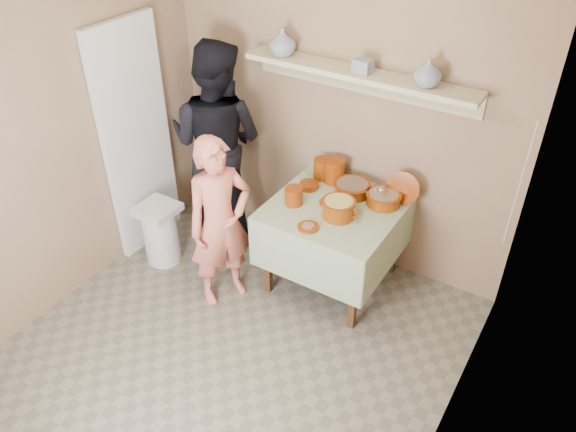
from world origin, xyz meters
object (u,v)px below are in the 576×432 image
Objects in this scene: serving_table at (335,219)px; trash_bin at (161,233)px; cazuela_rice at (339,207)px; person_cook at (220,223)px; person_helper at (217,142)px.

serving_table reaches higher than trash_bin.
serving_table is 0.25m from cazuela_rice.
person_cook is 4.30× the size of cazuela_rice.
person_cook is 0.89m from serving_table.
person_cook is 0.79× the size of person_helper.
trash_bin is (-0.73, 0.07, -0.43)m from person_cook.
trash_bin is at bearing 67.34° from person_helper.
person_cook is 2.54× the size of trash_bin.
person_cook is at bearing -5.46° from trash_bin.
cazuela_rice reaches higher than trash_bin.
person_cook reaches higher than cazuela_rice.
serving_table is at bearing 163.95° from person_helper.
person_cook is 0.85m from trash_bin.
serving_table is 1.74× the size of trash_bin.
cazuela_rice is at bearing -30.88° from person_cook.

